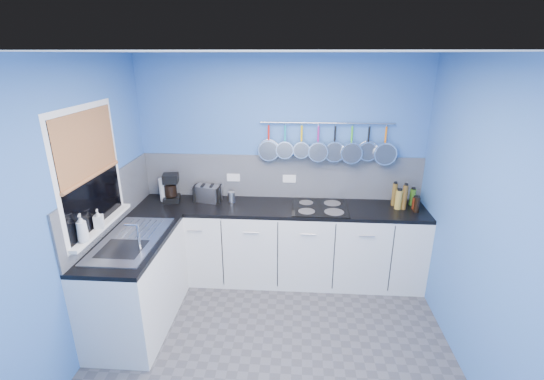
# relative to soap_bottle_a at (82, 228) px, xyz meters

# --- Properties ---
(floor) EXTENTS (3.20, 3.00, 0.02)m
(floor) POSITION_rel_soap_bottle_a_xyz_m (1.53, 0.03, -1.18)
(floor) COLOR #47474C
(floor) RESTS_ON ground
(ceiling) EXTENTS (3.20, 3.00, 0.02)m
(ceiling) POSITION_rel_soap_bottle_a_xyz_m (1.53, 0.03, 1.34)
(ceiling) COLOR white
(ceiling) RESTS_ON ground
(wall_back) EXTENTS (3.20, 0.02, 2.50)m
(wall_back) POSITION_rel_soap_bottle_a_xyz_m (1.53, 1.54, 0.08)
(wall_back) COLOR #3A68B3
(wall_back) RESTS_ON ground
(wall_left) EXTENTS (0.02, 3.00, 2.50)m
(wall_left) POSITION_rel_soap_bottle_a_xyz_m (-0.08, 0.03, 0.08)
(wall_left) COLOR #3A68B3
(wall_left) RESTS_ON ground
(wall_right) EXTENTS (0.02, 3.00, 2.50)m
(wall_right) POSITION_rel_soap_bottle_a_xyz_m (3.14, 0.03, 0.08)
(wall_right) COLOR #3A68B3
(wall_right) RESTS_ON ground
(backsplash_back) EXTENTS (3.20, 0.02, 0.50)m
(backsplash_back) POSITION_rel_soap_bottle_a_xyz_m (1.53, 1.52, -0.02)
(backsplash_back) COLOR gray
(backsplash_back) RESTS_ON wall_back
(backsplash_left) EXTENTS (0.02, 1.80, 0.50)m
(backsplash_left) POSITION_rel_soap_bottle_a_xyz_m (-0.06, 0.63, -0.02)
(backsplash_left) COLOR gray
(backsplash_left) RESTS_ON wall_left
(cabinet_run_back) EXTENTS (3.20, 0.60, 0.86)m
(cabinet_run_back) POSITION_rel_soap_bottle_a_xyz_m (1.53, 1.23, -0.74)
(cabinet_run_back) COLOR silver
(cabinet_run_back) RESTS_ON ground
(worktop_back) EXTENTS (3.20, 0.60, 0.04)m
(worktop_back) POSITION_rel_soap_bottle_a_xyz_m (1.53, 1.23, -0.29)
(worktop_back) COLOR black
(worktop_back) RESTS_ON cabinet_run_back
(cabinet_run_left) EXTENTS (0.60, 1.20, 0.86)m
(cabinet_run_left) POSITION_rel_soap_bottle_a_xyz_m (0.23, 0.33, -0.74)
(cabinet_run_left) COLOR silver
(cabinet_run_left) RESTS_ON ground
(worktop_left) EXTENTS (0.60, 1.20, 0.04)m
(worktop_left) POSITION_rel_soap_bottle_a_xyz_m (0.23, 0.33, -0.29)
(worktop_left) COLOR black
(worktop_left) RESTS_ON cabinet_run_left
(window_frame) EXTENTS (0.01, 1.00, 1.10)m
(window_frame) POSITION_rel_soap_bottle_a_xyz_m (-0.05, 0.33, 0.38)
(window_frame) COLOR white
(window_frame) RESTS_ON wall_left
(window_glass) EXTENTS (0.01, 0.90, 1.00)m
(window_glass) POSITION_rel_soap_bottle_a_xyz_m (-0.04, 0.33, 0.38)
(window_glass) COLOR black
(window_glass) RESTS_ON wall_left
(bamboo_blind) EXTENTS (0.01, 0.90, 0.55)m
(bamboo_blind) POSITION_rel_soap_bottle_a_xyz_m (-0.03, 0.33, 0.61)
(bamboo_blind) COLOR #C17644
(bamboo_blind) RESTS_ON wall_left
(window_sill) EXTENTS (0.10, 0.98, 0.03)m
(window_sill) POSITION_rel_soap_bottle_a_xyz_m (-0.02, 0.33, -0.13)
(window_sill) COLOR white
(window_sill) RESTS_ON wall_left
(sink_unit) EXTENTS (0.50, 0.95, 0.01)m
(sink_unit) POSITION_rel_soap_bottle_a_xyz_m (0.23, 0.33, -0.27)
(sink_unit) COLOR silver
(sink_unit) RESTS_ON worktop_left
(mixer_tap) EXTENTS (0.12, 0.08, 0.26)m
(mixer_tap) POSITION_rel_soap_bottle_a_xyz_m (0.39, 0.15, -0.14)
(mixer_tap) COLOR silver
(mixer_tap) RESTS_ON worktop_left
(socket_left) EXTENTS (0.15, 0.01, 0.09)m
(socket_left) POSITION_rel_soap_bottle_a_xyz_m (0.98, 1.50, -0.04)
(socket_left) COLOR white
(socket_left) RESTS_ON backsplash_back
(socket_right) EXTENTS (0.15, 0.01, 0.09)m
(socket_right) POSITION_rel_soap_bottle_a_xyz_m (1.63, 1.50, -0.04)
(socket_right) COLOR white
(socket_right) RESTS_ON backsplash_back
(pot_rail) EXTENTS (1.45, 0.02, 0.02)m
(pot_rail) POSITION_rel_soap_bottle_a_xyz_m (2.03, 1.48, 0.61)
(pot_rail) COLOR silver
(pot_rail) RESTS_ON wall_back
(soap_bottle_a) EXTENTS (0.12, 0.12, 0.24)m
(soap_bottle_a) POSITION_rel_soap_bottle_a_xyz_m (0.00, 0.00, 0.00)
(soap_bottle_a) COLOR white
(soap_bottle_a) RESTS_ON window_sill
(soap_bottle_b) EXTENTS (0.10, 0.10, 0.17)m
(soap_bottle_b) POSITION_rel_soap_bottle_a_xyz_m (0.00, 0.26, -0.03)
(soap_bottle_b) COLOR white
(soap_bottle_b) RESTS_ON window_sill
(paper_towel) EXTENTS (0.14, 0.14, 0.26)m
(paper_towel) POSITION_rel_soap_bottle_a_xyz_m (0.22, 1.31, -0.14)
(paper_towel) COLOR white
(paper_towel) RESTS_ON worktop_back
(coffee_maker) EXTENTS (0.21, 0.23, 0.32)m
(coffee_maker) POSITION_rel_soap_bottle_a_xyz_m (0.30, 1.29, -0.11)
(coffee_maker) COLOR black
(coffee_maker) RESTS_ON worktop_back
(toaster) EXTENTS (0.32, 0.23, 0.18)m
(toaster) POSITION_rel_soap_bottle_a_xyz_m (0.71, 1.33, -0.18)
(toaster) COLOR silver
(toaster) RESTS_ON worktop_back
(canister) EXTENTS (0.09, 0.09, 0.12)m
(canister) POSITION_rel_soap_bottle_a_xyz_m (0.98, 1.32, -0.21)
(canister) COLOR silver
(canister) RESTS_ON worktop_back
(hob) EXTENTS (0.60, 0.53, 0.01)m
(hob) POSITION_rel_soap_bottle_a_xyz_m (1.97, 1.20, -0.26)
(hob) COLOR black
(hob) RESTS_ON worktop_back
(pan_0) EXTENTS (0.24, 0.06, 0.43)m
(pan_0) POSITION_rel_soap_bottle_a_xyz_m (1.40, 1.47, 0.40)
(pan_0) COLOR silver
(pan_0) RESTS_ON pot_rail
(pan_1) EXTENTS (0.20, 0.10, 0.39)m
(pan_1) POSITION_rel_soap_bottle_a_xyz_m (1.58, 1.47, 0.42)
(pan_1) COLOR silver
(pan_1) RESTS_ON pot_rail
(pan_2) EXTENTS (0.19, 0.12, 0.38)m
(pan_2) POSITION_rel_soap_bottle_a_xyz_m (1.76, 1.47, 0.42)
(pan_2) COLOR silver
(pan_2) RESTS_ON pot_rail
(pan_3) EXTENTS (0.22, 0.12, 0.41)m
(pan_3) POSITION_rel_soap_bottle_a_xyz_m (1.94, 1.47, 0.41)
(pan_3) COLOR silver
(pan_3) RESTS_ON pot_rail
(pan_4) EXTENTS (0.23, 0.08, 0.42)m
(pan_4) POSITION_rel_soap_bottle_a_xyz_m (2.12, 1.47, 0.40)
(pan_4) COLOR silver
(pan_4) RESTS_ON pot_rail
(pan_5) EXTENTS (0.24, 0.11, 0.43)m
(pan_5) POSITION_rel_soap_bottle_a_xyz_m (2.30, 1.47, 0.40)
(pan_5) COLOR silver
(pan_5) RESTS_ON pot_rail
(pan_6) EXTENTS (0.22, 0.07, 0.41)m
(pan_6) POSITION_rel_soap_bottle_a_xyz_m (2.48, 1.47, 0.41)
(pan_6) COLOR silver
(pan_6) RESTS_ON pot_rail
(pan_7) EXTENTS (0.25, 0.10, 0.44)m
(pan_7) POSITION_rel_soap_bottle_a_xyz_m (2.67, 1.47, 0.39)
(pan_7) COLOR silver
(pan_7) RESTS_ON pot_rail
(condiment_0) EXTENTS (0.06, 0.06, 0.18)m
(condiment_0) POSITION_rel_soap_bottle_a_xyz_m (3.00, 1.37, -0.18)
(condiment_0) COLOR #3F721E
(condiment_0) RESTS_ON worktop_back
(condiment_1) EXTENTS (0.05, 0.05, 0.17)m
(condiment_1) POSITION_rel_soap_bottle_a_xyz_m (2.90, 1.33, -0.18)
(condiment_1) COLOR #265919
(condiment_1) RESTS_ON worktop_back
(condiment_2) EXTENTS (0.05, 0.05, 0.25)m
(condiment_2) POSITION_rel_soap_bottle_a_xyz_m (2.79, 1.34, -0.14)
(condiment_2) COLOR brown
(condiment_2) RESTS_ON worktop_back
(condiment_3) EXTENTS (0.06, 0.06, 0.13)m
(condiment_3) POSITION_rel_soap_bottle_a_xyz_m (3.00, 1.25, -0.20)
(condiment_3) COLOR #4C190C
(condiment_3) RESTS_ON worktop_back
(condiment_4) EXTENTS (0.06, 0.06, 0.27)m
(condiment_4) POSITION_rel_soap_bottle_a_xyz_m (2.88, 1.24, -0.13)
(condiment_4) COLOR brown
(condiment_4) RESTS_ON worktop_back
(condiment_5) EXTENTS (0.07, 0.07, 0.21)m
(condiment_5) POSITION_rel_soap_bottle_a_xyz_m (2.82, 1.24, -0.16)
(condiment_5) COLOR olive
(condiment_5) RESTS_ON worktop_back
(condiment_6) EXTENTS (0.06, 0.06, 0.16)m
(condiment_6) POSITION_rel_soap_bottle_a_xyz_m (2.99, 1.17, -0.19)
(condiment_6) COLOR black
(condiment_6) RESTS_ON worktop_back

